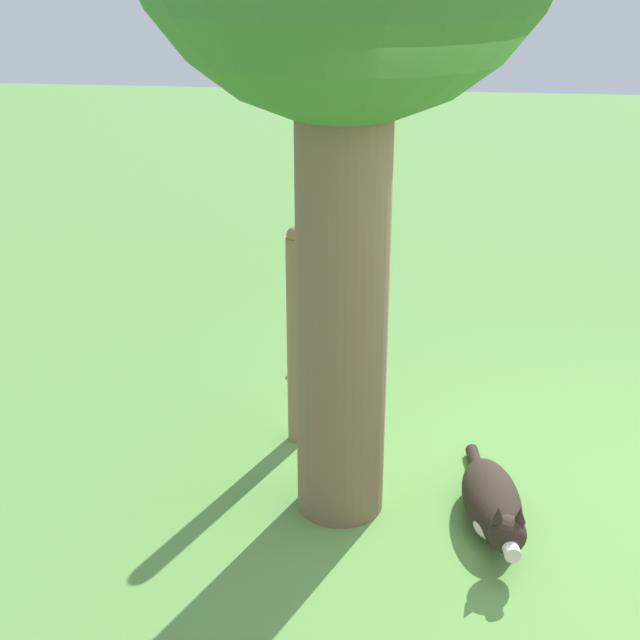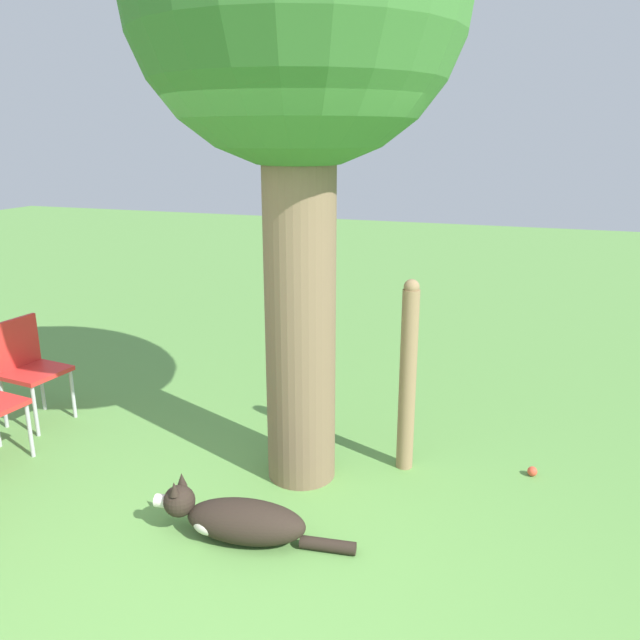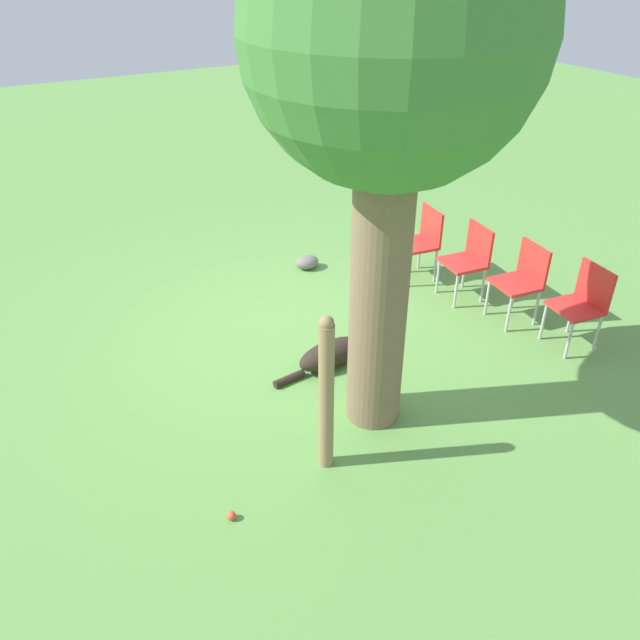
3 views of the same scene
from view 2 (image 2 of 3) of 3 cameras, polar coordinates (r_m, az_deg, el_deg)
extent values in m
plane|color=#609947|center=(3.46, -10.47, -25.10)|extent=(30.00, 30.00, 0.00)
cylinder|color=#7A6047|center=(4.04, -1.82, 1.91)|extent=(0.47, 0.47, 2.54)
ellipsoid|color=#2D231C|center=(3.84, -6.79, -17.81)|extent=(0.75, 0.38, 0.25)
ellipsoid|color=silver|center=(3.91, -9.66, -17.50)|extent=(0.28, 0.28, 0.15)
sphere|color=#2D231C|center=(3.94, -12.74, -15.84)|extent=(0.21, 0.21, 0.19)
cylinder|color=silver|center=(3.99, -14.21, -15.74)|extent=(0.09, 0.09, 0.08)
cone|color=#2D231C|center=(3.84, -13.18, -14.79)|extent=(0.06, 0.06, 0.09)
cone|color=#2D231C|center=(3.92, -12.52, -14.05)|extent=(0.06, 0.06, 0.09)
cylinder|color=#2D231C|center=(3.79, 0.72, -19.89)|extent=(0.33, 0.11, 0.07)
cylinder|color=#937551|center=(4.37, 8.01, -5.60)|extent=(0.12, 0.12, 1.31)
sphere|color=#937551|center=(4.16, 8.38, 3.00)|extent=(0.11, 0.11, 0.11)
cylinder|color=#B7B7BC|center=(5.10, -25.00, -9.14)|extent=(0.03, 0.03, 0.42)
cube|color=red|center=(5.58, -24.59, -4.37)|extent=(0.47, 0.49, 0.04)
cube|color=red|center=(5.65, -26.13, -1.93)|extent=(0.08, 0.44, 0.40)
cylinder|color=#B7B7BC|center=(5.64, -21.66, -6.30)|extent=(0.03, 0.03, 0.42)
cylinder|color=#B7B7BC|center=(5.42, -24.58, -7.60)|extent=(0.03, 0.03, 0.42)
cylinder|color=#B7B7BC|center=(5.90, -24.07, -5.60)|extent=(0.03, 0.03, 0.42)
cylinder|color=#B7B7BC|center=(5.68, -26.95, -6.79)|extent=(0.03, 0.03, 0.42)
sphere|color=#E54C33|center=(4.72, 18.84, -12.96)|extent=(0.07, 0.07, 0.07)
camera|label=1|loc=(6.41, -42.58, 17.43)|focal=50.00mm
camera|label=3|loc=(7.34, 30.07, 24.88)|focal=35.00mm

